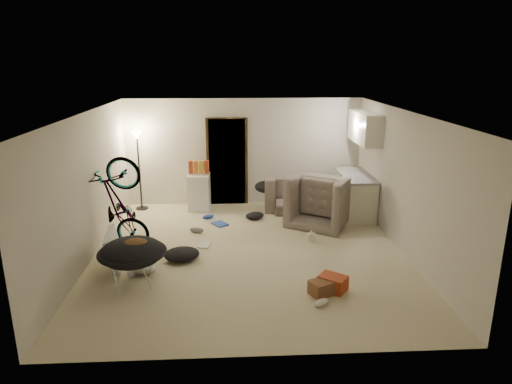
{
  "coord_description": "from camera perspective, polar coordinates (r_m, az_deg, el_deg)",
  "views": [
    {
      "loc": [
        -0.3,
        -7.58,
        3.35
      ],
      "look_at": [
        0.15,
        0.6,
        0.96
      ],
      "focal_mm": 32.0,
      "sensor_mm": 36.0,
      "label": 1
    }
  ],
  "objects": [
    {
      "name": "hoodie",
      "position": [
        7.14,
        -14.93,
        -6.57
      ],
      "size": [
        0.58,
        0.53,
        0.22
      ],
      "primitive_type": "ellipsoid",
      "rotation": [
        0.0,
        0.0,
        0.31
      ],
      "color": "#4B341A",
      "rests_on": "saucer_chair"
    },
    {
      "name": "book_white",
      "position": [
        8.63,
        -6.49,
        -6.6
      ],
      "size": [
        0.27,
        0.32,
        0.03
      ],
      "primitive_type": "cube",
      "rotation": [
        0.0,
        0.0,
        -0.18
      ],
      "color": "silver",
      "rests_on": "floor"
    },
    {
      "name": "kitchen_uppers",
      "position": [
        10.1,
        13.45,
        7.84
      ],
      "size": [
        0.38,
        1.4,
        0.65
      ],
      "primitive_type": "cube",
      "color": "silver",
      "rests_on": "wall_right"
    },
    {
      "name": "armchair",
      "position": [
        9.79,
        8.5,
        -1.54
      ],
      "size": [
        1.57,
        1.52,
        0.78
      ],
      "primitive_type": "imported",
      "rotation": [
        0.0,
        0.0,
        2.58
      ],
      "color": "#313831",
      "rests_on": "floor"
    },
    {
      "name": "floor",
      "position": [
        8.3,
        -0.83,
        -7.63
      ],
      "size": [
        5.5,
        6.0,
        0.02
      ],
      "primitive_type": "cube",
      "color": "beige",
      "rests_on": "ground"
    },
    {
      "name": "mini_fridge",
      "position": [
        10.58,
        -7.12,
        -0.0
      ],
      "size": [
        0.51,
        0.51,
        0.83
      ],
      "primitive_type": "cube",
      "rotation": [
        0.0,
        0.0,
        -0.05
      ],
      "color": "white",
      "rests_on": "floor"
    },
    {
      "name": "clothes_lump_c",
      "position": [
        7.78,
        -13.83,
        -9.23
      ],
      "size": [
        0.5,
        0.46,
        0.13
      ],
      "primitive_type": "ellipsoid",
      "rotation": [
        0.0,
        0.0,
        -0.25
      ],
      "color": "silver",
      "rests_on": "floor"
    },
    {
      "name": "floor_lamp",
      "position": [
        10.65,
        -14.52,
        4.66
      ],
      "size": [
        0.28,
        0.28,
        1.81
      ],
      "color": "black",
      "rests_on": "floor"
    },
    {
      "name": "clothes_lump_a",
      "position": [
        8.09,
        -9.27,
        -7.67
      ],
      "size": [
        0.72,
        0.65,
        0.2
      ],
      "primitive_type": "ellipsoid",
      "rotation": [
        0.0,
        0.0,
        0.23
      ],
      "color": "black",
      "rests_on": "floor"
    },
    {
      "name": "shoe_1",
      "position": [
        9.26,
        -7.43,
        -4.73
      ],
      "size": [
        0.32,
        0.22,
        0.11
      ],
      "primitive_type": "ellipsoid",
      "rotation": [
        0.0,
        0.0,
        -0.34
      ],
      "color": "slate",
      "rests_on": "floor"
    },
    {
      "name": "snack_box_3",
      "position": [
        10.42,
        -6.18,
        3.11
      ],
      "size": [
        0.11,
        0.08,
        0.3
      ],
      "primitive_type": "cube",
      "rotation": [
        0.0,
        0.0,
        -0.12
      ],
      "color": "#A63718",
      "rests_on": "mini_fridge"
    },
    {
      "name": "newspaper",
      "position": [
        10.1,
        -6.0,
        -3.2
      ],
      "size": [
        0.65,
        0.65,
        0.01
      ],
      "primitive_type": "cube",
      "rotation": [
        0.0,
        0.0,
        0.75
      ],
      "color": "silver",
      "rests_on": "floor"
    },
    {
      "name": "wall_left",
      "position": [
        8.24,
        -20.4,
        0.45
      ],
      "size": [
        0.02,
        6.0,
        2.5
      ],
      "primitive_type": "cube",
      "color": "beige",
      "rests_on": "floor"
    },
    {
      "name": "snack_box_1",
      "position": [
        10.43,
        -7.5,
        3.09
      ],
      "size": [
        0.1,
        0.07,
        0.3
      ],
      "primitive_type": "cube",
      "rotation": [
        0.0,
        0.0,
        0.02
      ],
      "color": "orange",
      "rests_on": "mini_fridge"
    },
    {
      "name": "doorway",
      "position": [
        10.81,
        -3.62,
        3.76
      ],
      "size": [
        0.85,
        0.1,
        2.04
      ],
      "primitive_type": "cube",
      "color": "black",
      "rests_on": "floor"
    },
    {
      "name": "wall_back",
      "position": [
        10.8,
        -1.51,
        5.03
      ],
      "size": [
        5.5,
        0.02,
        2.5
      ],
      "primitive_type": "cube",
      "color": "beige",
      "rests_on": "floor"
    },
    {
      "name": "shoe_0",
      "position": [
        10.01,
        -5.97,
        -3.07
      ],
      "size": [
        0.3,
        0.24,
        0.1
      ],
      "primitive_type": "ellipsoid",
      "rotation": [
        0.0,
        0.0,
        0.52
      ],
      "color": "#2D4BA5",
      "rests_on": "floor"
    },
    {
      "name": "tv_box",
      "position": [
        8.08,
        -17.37,
        -6.79
      ],
      "size": [
        0.35,
        0.9,
        0.59
      ],
      "primitive_type": "cube",
      "rotation": [
        0.0,
        -0.21,
        0.14
      ],
      "color": "silver",
      "rests_on": "floor"
    },
    {
      "name": "saucer_chair",
      "position": [
        7.26,
        -15.15,
        -7.99
      ],
      "size": [
        1.04,
        1.04,
        0.74
      ],
      "color": "silver",
      "rests_on": "floor"
    },
    {
      "name": "sofa_drape",
      "position": [
        10.45,
        1.36,
        0.64
      ],
      "size": [
        0.63,
        0.55,
        0.28
      ],
      "primitive_type": "ellipsoid",
      "rotation": [
        0.0,
        0.0,
        -0.17
      ],
      "color": "black",
      "rests_on": "sofa"
    },
    {
      "name": "book_asset",
      "position": [
        7.63,
        -15.75,
        -10.36
      ],
      "size": [
        0.27,
        0.26,
        0.02
      ],
      "primitive_type": "imported",
      "rotation": [
        0.0,
        0.0,
        0.92
      ],
      "color": "#A63718",
      "rests_on": "floor"
    },
    {
      "name": "shoe_4",
      "position": [
        6.69,
        8.15,
        -13.51
      ],
      "size": [
        0.28,
        0.23,
        0.1
      ],
      "primitive_type": "ellipsoid",
      "rotation": [
        0.0,
        0.0,
        0.56
      ],
      "color": "white",
      "rests_on": "floor"
    },
    {
      "name": "drink_case_a",
      "position": [
        6.96,
        8.37,
        -11.71
      ],
      "size": [
        0.46,
        0.41,
        0.22
      ],
      "primitive_type": "cube",
      "rotation": [
        0.0,
        0.0,
        0.46
      ],
      "color": "brown",
      "rests_on": "floor"
    },
    {
      "name": "door_trim",
      "position": [
        10.78,
        -3.62,
        3.73
      ],
      "size": [
        0.97,
        0.04,
        2.1
      ],
      "primitive_type": "cube",
      "color": "#322211",
      "rests_on": "floor"
    },
    {
      "name": "juicer",
      "position": [
        8.81,
        6.93,
        -5.56
      ],
      "size": [
        0.16,
        0.16,
        0.23
      ],
      "color": "white",
      "rests_on": "floor"
    },
    {
      "name": "wall_right",
      "position": [
        8.44,
        18.2,
        1.02
      ],
      "size": [
        0.02,
        6.0,
        2.5
      ],
      "primitive_type": "cube",
      "color": "beige",
      "rests_on": "floor"
    },
    {
      "name": "snack_box_0",
      "position": [
        10.44,
        -8.16,
        3.08
      ],
      "size": [
        0.1,
        0.08,
        0.3
      ],
      "primitive_type": "cube",
      "rotation": [
        0.0,
        0.0,
        0.07
      ],
      "color": "#A63718",
      "rests_on": "mini_fridge"
    },
    {
      "name": "ceiling",
      "position": [
        7.64,
        -0.9,
        9.94
      ],
      "size": [
        5.5,
        6.0,
        0.02
      ],
      "primitive_type": "cube",
      "color": "white",
      "rests_on": "wall_back"
    },
    {
      "name": "snack_box_2",
      "position": [
        10.43,
        -6.84,
        3.1
      ],
      "size": [
        0.11,
        0.08,
        0.3
      ],
      "primitive_type": "cube",
      "rotation": [
        0.0,
        0.0,
        -0.14
      ],
      "color": "gold",
      "rests_on": "mini_fridge"
    },
    {
      "name": "book_blue",
      "position": [
        9.65,
        -4.52,
        -4.02
      ],
      "size": [
        0.39,
        0.41,
        0.03
      ],
      "primitive_type": "cube",
      "rotation": [
        0.0,
        0.0,
        0.59
      ],
      "color": "#2D4BA5",
      "rests_on": "floor"
    },
    {
      "name": "clothes_lump_b",
      "position": [
        9.98,
        -0.15,
        -2.98
      ],
      "size": [
        0.56,
        0.56,
        0.13
      ],
      "primitive_type": "ellipsoid",
      "rotation": [
        0.0,
        0.0,
        0.71
      ],
      "color": "black",
      "rests_on": "floor"
    },
    {
      "name": "bicycle",
      "position": [
        8.59,
        -16.47,
        -4.01
      ],
      "size": [
        1.91,
        1.08,
        1.04
      ],
      "primitive_type": "imported",
      "rotation": [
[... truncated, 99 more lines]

